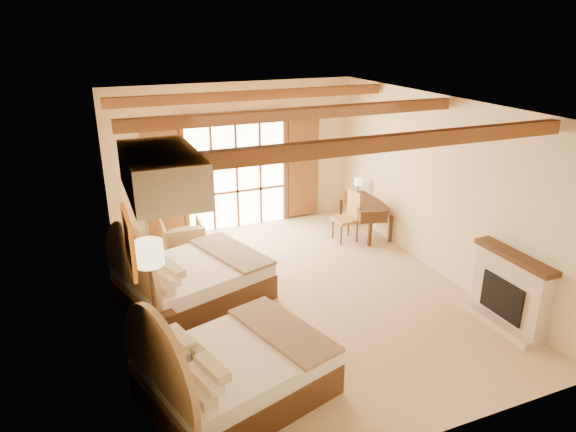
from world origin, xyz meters
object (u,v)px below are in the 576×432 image
nightstand (157,329)px  desk (365,216)px  bed_far (185,279)px  bed_near (225,370)px  armchair (183,239)px

nightstand → desk: size_ratio=0.37×
bed_far → nightstand: bearing=-138.6°
nightstand → bed_near: bearing=-82.9°
desk → armchair: bearing=-170.3°
bed_near → desk: size_ratio=1.69×
armchair → nightstand: bearing=73.2°
bed_near → desk: (4.29, 3.98, -0.02)m
bed_near → armchair: bed_near is taller
bed_near → armchair: 4.33m
nightstand → armchair: armchair is taller
bed_near → armchair: size_ratio=3.20×
bed_near → nightstand: 1.56m
bed_near → nightstand: bed_near is taller
nightstand → desk: desk is taller
armchair → desk: desk is taller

